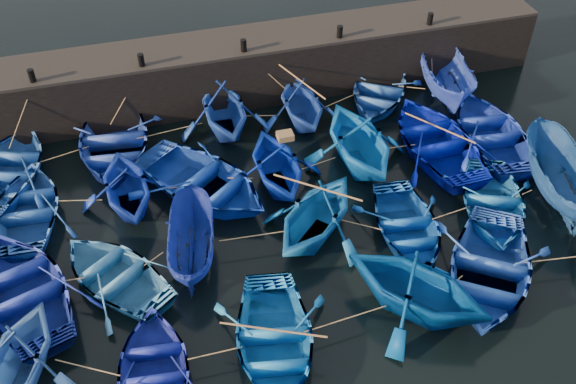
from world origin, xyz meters
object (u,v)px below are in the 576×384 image
object	(u,v)px
boat_0	(8,169)
boat_20	(16,359)
boat_13	(24,289)
boat_8	(203,182)
wooden_crate	(285,136)

from	to	relation	value
boat_0	boat_20	distance (m)	8.77
boat_13	boat_20	size ratio (longest dim) A/B	1.39
boat_8	boat_20	bearing A→B (deg)	-172.85
boat_8	wooden_crate	xyz separation A→B (m)	(2.97, -0.27, 1.63)
boat_8	boat_13	bearing A→B (deg)	170.61
boat_13	boat_20	distance (m)	2.83
boat_0	boat_13	size ratio (longest dim) A/B	0.98
wooden_crate	boat_8	bearing A→B (deg)	174.88
boat_0	boat_13	bearing A→B (deg)	114.86
boat_8	wooden_crate	size ratio (longest dim) A/B	9.99
boat_13	boat_20	bearing A→B (deg)	71.30
boat_0	wooden_crate	bearing A→B (deg)	-178.53
boat_0	boat_13	world-z (taller)	boat_13
boat_0	boat_20	xyz separation A→B (m)	(0.62, -8.74, 0.46)
boat_0	boat_20	world-z (taller)	boat_20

